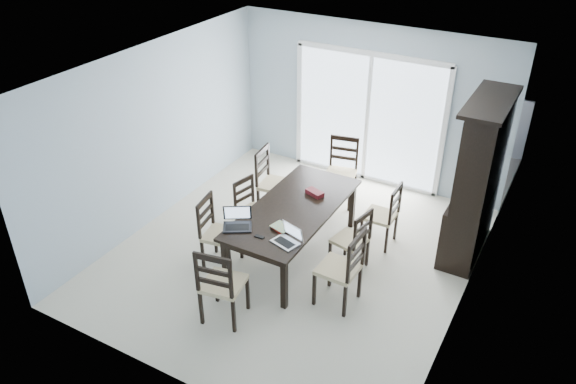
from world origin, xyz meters
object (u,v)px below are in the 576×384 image
at_px(chair_right_far, 387,209).
at_px(hot_tub, 361,123).
at_px(chair_left_mid, 249,202).
at_px(chair_end_far, 342,163).
at_px(chair_left_far, 270,175).
at_px(game_box, 315,193).
at_px(dining_table, 294,212).
at_px(cell_phone, 259,237).
at_px(chair_right_near, 347,262).
at_px(china_hutch, 477,182).
at_px(chair_end_near, 219,279).
at_px(laptop_silver, 285,239).
at_px(laptop_dark, 237,224).
at_px(chair_left_near, 214,225).
at_px(chair_right_mid, 356,235).

relative_size(chair_right_far, hot_tub, 0.56).
distance_m(chair_left_mid, chair_end_far, 1.70).
xyz_separation_m(chair_left_far, game_box, (0.93, -0.36, 0.14)).
height_order(dining_table, cell_phone, cell_phone).
bearing_deg(chair_right_near, cell_phone, 103.20).
relative_size(china_hutch, chair_left_far, 1.82).
distance_m(chair_left_far, chair_right_near, 2.30).
distance_m(chair_end_near, laptop_silver, 0.92).
bearing_deg(dining_table, china_hutch, 31.71).
distance_m(laptop_dark, laptop_silver, 0.68).
height_order(chair_left_near, laptop_dark, chair_left_near).
height_order(chair_left_far, chair_right_near, chair_left_far).
height_order(chair_left_mid, chair_left_far, chair_left_far).
xyz_separation_m(chair_end_near, laptop_dark, (-0.29, 0.81, 0.17)).
height_order(chair_right_far, chair_end_near, chair_end_near).
relative_size(laptop_silver, game_box, 1.44).
bearing_deg(chair_right_far, china_hutch, -67.23).
xyz_separation_m(chair_left_far, chair_end_near, (0.74, -2.35, -0.00)).
xyz_separation_m(laptop_silver, hot_tub, (-0.87, 4.41, -0.37)).
xyz_separation_m(chair_right_near, hot_tub, (-1.60, 4.24, -0.20)).
bearing_deg(chair_left_near, chair_end_far, 151.76).
xyz_separation_m(china_hutch, cell_phone, (-2.06, -2.05, -0.32)).
relative_size(chair_left_far, game_box, 4.81).
bearing_deg(cell_phone, chair_end_far, 88.44).
xyz_separation_m(chair_right_mid, hot_tub, (-1.43, 3.57, -0.11)).
bearing_deg(hot_tub, chair_end_near, -84.77).
bearing_deg(chair_left_near, chair_left_mid, 166.54).
distance_m(dining_table, laptop_silver, 0.82).
distance_m(dining_table, cell_phone, 0.80).
xyz_separation_m(chair_left_mid, laptop_dark, (0.39, -0.86, 0.27)).
bearing_deg(chair_end_far, chair_right_near, 104.39).
height_order(chair_left_near, chair_right_mid, chair_left_near).
bearing_deg(dining_table, hot_tub, 98.90).
relative_size(china_hutch, chair_left_near, 1.96).
xyz_separation_m(china_hutch, laptop_dark, (-2.40, -2.01, -0.26)).
relative_size(chair_left_far, chair_end_near, 1.00).
distance_m(dining_table, chair_right_mid, 0.87).
relative_size(chair_left_mid, cell_phone, 8.63).
relative_size(china_hutch, cell_phone, 18.69).
height_order(china_hutch, chair_left_far, china_hutch).
distance_m(dining_table, china_hutch, 2.41).
height_order(laptop_dark, laptop_silver, laptop_dark).
distance_m(laptop_dark, cell_phone, 0.35).
height_order(chair_left_near, laptop_silver, chair_left_near).
relative_size(china_hutch, hot_tub, 1.12).
height_order(china_hutch, chair_right_mid, china_hutch).
xyz_separation_m(chair_left_near, chair_right_far, (1.82, 1.48, -0.02)).
bearing_deg(hot_tub, cell_phone, -83.13).
distance_m(chair_left_near, chair_right_near, 1.84).
xyz_separation_m(dining_table, chair_left_near, (-0.82, -0.67, -0.08)).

